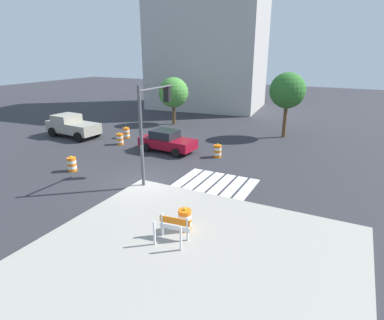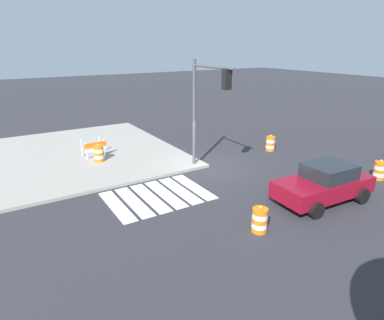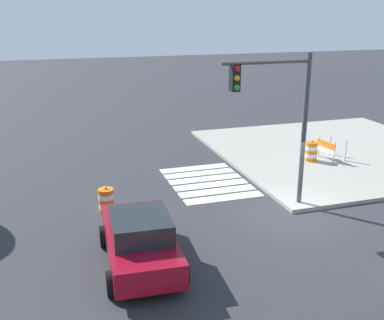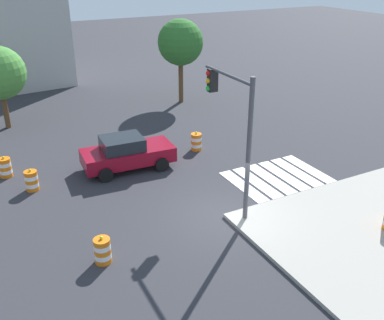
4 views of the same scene
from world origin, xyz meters
The scene contains 9 objects.
ground_plane centered at (0.00, 0.00, 0.00)m, with size 120.00×120.00×0.00m, color #2D2D33.
crosswalk_stripes centered at (4.00, 1.80, 0.01)m, with size 4.35×3.20×0.02m.
sports_car centered at (-1.79, 5.91, 0.81)m, with size 4.40×2.34×1.63m.
traffic_barrel_near_corner centered at (-6.21, 5.78, 0.45)m, with size 0.56×0.56×1.02m.
traffic_barrel_crosswalk_end centered at (-4.99, -0.50, 0.45)m, with size 0.56×0.56×1.02m.
traffic_barrel_median_near centered at (2.19, 6.34, 0.45)m, with size 0.56×0.56×1.02m.
traffic_barrel_median_far centered at (-7.06, 7.70, 0.45)m, with size 0.56×0.56×1.02m.
traffic_light_pole centered at (0.60, 0.54, 3.91)m, with size 0.47×3.29×5.50m.
street_tree_streetside_mid centered at (5.25, 14.29, 4.07)m, with size 3.05×3.05×5.62m.
Camera 4 is at (-7.91, -12.45, 9.29)m, focal length 41.21 mm.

